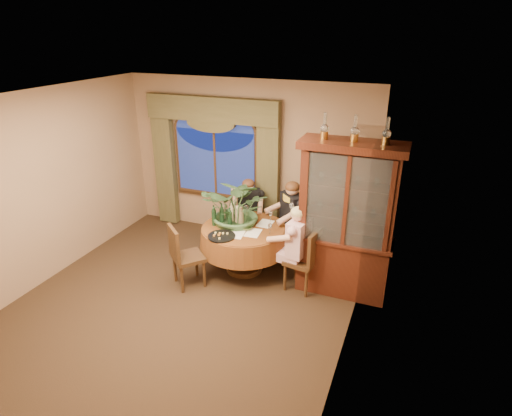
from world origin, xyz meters
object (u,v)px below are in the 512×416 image
at_px(chair_back, 251,219).
at_px(centerpiece_plant, 238,183).
at_px(oil_lamp_right, 387,131).
at_px(person_pink, 298,248).
at_px(olive_bowl, 247,228).
at_px(person_scarf, 292,221).
at_px(wine_bottle_3, 231,213).
at_px(stoneware_vase, 239,215).
at_px(person_back, 249,212).
at_px(chair_right, 301,259).
at_px(wine_bottle_1, 222,214).
at_px(wine_bottle_0, 232,209).
at_px(wine_bottle_5, 223,210).
at_px(oil_lamp_center, 355,128).
at_px(china_cabinet, 347,221).
at_px(chair_front_left, 188,256).
at_px(wine_bottle_2, 214,215).
at_px(chair_back_right, 288,229).
at_px(oil_lamp_left, 325,126).
at_px(wine_bottle_4, 230,218).
at_px(dining_table, 244,249).

height_order(chair_back, centerpiece_plant, centerpiece_plant).
bearing_deg(oil_lamp_right, chair_back, 157.87).
distance_m(person_pink, olive_bowl, 0.85).
distance_m(person_scarf, wine_bottle_3, 1.01).
bearing_deg(stoneware_vase, chair_back, 98.77).
xyz_separation_m(person_pink, person_back, (-1.17, 0.98, -0.03)).
height_order(chair_right, wine_bottle_1, wine_bottle_1).
distance_m(wine_bottle_0, wine_bottle_5, 0.13).
height_order(oil_lamp_center, chair_back, oil_lamp_center).
height_order(china_cabinet, oil_lamp_center, oil_lamp_center).
relative_size(centerpiece_plant, wine_bottle_0, 3.57).
height_order(chair_right, wine_bottle_3, wine_bottle_3).
height_order(chair_right, wine_bottle_5, wine_bottle_5).
bearing_deg(person_scarf, wine_bottle_5, 69.16).
height_order(chair_back, person_back, person_back).
bearing_deg(oil_lamp_center, olive_bowl, -177.62).
bearing_deg(chair_front_left, wine_bottle_2, 117.17).
xyz_separation_m(oil_lamp_right, chair_back_right, (-1.43, 0.72, -1.92)).
height_order(oil_lamp_left, wine_bottle_5, oil_lamp_left).
distance_m(centerpiece_plant, olive_bowl, 0.69).
bearing_deg(oil_lamp_right, chair_front_left, -165.16).
xyz_separation_m(person_pink, olive_bowl, (-0.84, 0.09, 0.13)).
height_order(oil_lamp_center, person_pink, oil_lamp_center).
bearing_deg(wine_bottle_4, chair_back_right, 50.28).
bearing_deg(dining_table, person_pink, -9.50).
height_order(china_cabinet, person_pink, china_cabinet).
bearing_deg(person_back, wine_bottle_2, 60.83).
relative_size(chair_back_right, chair_front_left, 1.00).
relative_size(chair_front_left, person_pink, 0.74).
bearing_deg(wine_bottle_4, wine_bottle_1, 157.24).
relative_size(dining_table, wine_bottle_1, 4.18).
bearing_deg(wine_bottle_0, wine_bottle_5, -142.47).
xyz_separation_m(oil_lamp_left, centerpiece_plant, (-1.28, 0.12, -0.99)).
xyz_separation_m(centerpiece_plant, wine_bottle_0, (-0.17, 0.10, -0.49)).
bearing_deg(chair_right, wine_bottle_5, 87.16).
relative_size(oil_lamp_right, wine_bottle_4, 1.03).
xyz_separation_m(chair_back, person_back, (-0.02, -0.05, 0.14)).
bearing_deg(person_back, wine_bottle_0, 68.81).
bearing_deg(oil_lamp_left, china_cabinet, 0.00).
xyz_separation_m(olive_bowl, wine_bottle_4, (-0.26, -0.03, 0.14)).
distance_m(stoneware_vase, wine_bottle_3, 0.13).
bearing_deg(centerpiece_plant, china_cabinet, -4.21).
distance_m(dining_table, person_pink, 0.96).
relative_size(chair_right, wine_bottle_5, 2.91).
bearing_deg(china_cabinet, wine_bottle_1, -179.32).
xyz_separation_m(stoneware_vase, wine_bottle_4, (-0.07, -0.20, 0.02)).
bearing_deg(wine_bottle_3, oil_lamp_right, -2.33).
bearing_deg(chair_right, wine_bottle_2, 97.06).
bearing_deg(centerpiece_plant, wine_bottle_3, -162.25).
xyz_separation_m(wine_bottle_0, wine_bottle_1, (-0.05, -0.25, 0.00)).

